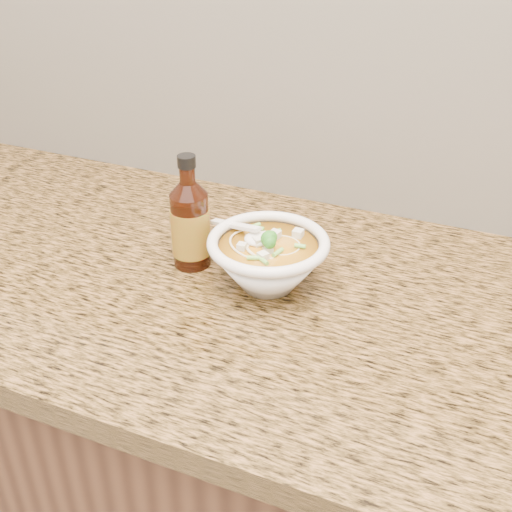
% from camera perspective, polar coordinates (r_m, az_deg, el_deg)
% --- Properties ---
extents(cabinet, '(4.00, 0.65, 0.86)m').
position_cam_1_polar(cabinet, '(1.29, 5.89, -21.28)').
color(cabinet, '#321B0F').
rests_on(cabinet, ground).
extents(counter_slab, '(4.00, 0.68, 0.04)m').
position_cam_1_polar(counter_slab, '(0.98, 7.31, -5.03)').
color(counter_slab, olive).
rests_on(counter_slab, cabinet).
extents(soup_bowl, '(0.21, 0.18, 0.10)m').
position_cam_1_polar(soup_bowl, '(0.97, 1.08, -0.45)').
color(soup_bowl, white).
rests_on(soup_bowl, counter_slab).
extents(hot_sauce_bottle, '(0.08, 0.08, 0.19)m').
position_cam_1_polar(hot_sauce_bottle, '(1.02, -5.86, 2.76)').
color(hot_sauce_bottle, '#3F1508').
rests_on(hot_sauce_bottle, counter_slab).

